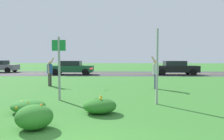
{
  "coord_description": "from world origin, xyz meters",
  "views": [
    {
      "loc": [
        1.12,
        -3.03,
        1.73
      ],
      "look_at": [
        0.81,
        9.78,
        1.03
      ],
      "focal_mm": 34.55,
      "sensor_mm": 36.0,
      "label": 1
    }
  ],
  "objects_px": {
    "car_dark_green_center_left": "(72,68)",
    "person_thrower_blue_shirt": "(50,71)",
    "sign_post_by_roadside": "(157,67)",
    "person_catcher_red_cap_gray_shirt": "(156,71)",
    "frisbee_red": "(91,69)",
    "car_black_center_right": "(175,68)",
    "sign_post_near_path": "(59,62)"
  },
  "relations": [
    {
      "from": "sign_post_near_path",
      "to": "car_dark_green_center_left",
      "type": "distance_m",
      "value": 13.99
    },
    {
      "from": "person_thrower_blue_shirt",
      "to": "frisbee_red",
      "type": "height_order",
      "value": "person_thrower_blue_shirt"
    },
    {
      "from": "car_black_center_right",
      "to": "car_dark_green_center_left",
      "type": "bearing_deg",
      "value": 180.0
    },
    {
      "from": "person_thrower_blue_shirt",
      "to": "car_black_center_right",
      "type": "xyz_separation_m",
      "value": [
        10.23,
        9.26,
        -0.19
      ]
    },
    {
      "from": "person_catcher_red_cap_gray_shirt",
      "to": "car_black_center_right",
      "type": "bearing_deg",
      "value": 69.48
    },
    {
      "from": "car_dark_green_center_left",
      "to": "car_black_center_right",
      "type": "distance_m",
      "value": 10.84
    },
    {
      "from": "person_thrower_blue_shirt",
      "to": "sign_post_near_path",
      "type": "bearing_deg",
      "value": -68.03
    },
    {
      "from": "sign_post_by_roadside",
      "to": "person_thrower_blue_shirt",
      "type": "height_order",
      "value": "sign_post_by_roadside"
    },
    {
      "from": "car_dark_green_center_left",
      "to": "person_catcher_red_cap_gray_shirt",
      "type": "bearing_deg",
      "value": -56.19
    },
    {
      "from": "person_catcher_red_cap_gray_shirt",
      "to": "car_black_center_right",
      "type": "height_order",
      "value": "person_catcher_red_cap_gray_shirt"
    },
    {
      "from": "sign_post_near_path",
      "to": "car_dark_green_center_left",
      "type": "relative_size",
      "value": 0.58
    },
    {
      "from": "sign_post_near_path",
      "to": "car_black_center_right",
      "type": "xyz_separation_m",
      "value": [
        8.42,
        13.75,
        -0.84
      ]
    },
    {
      "from": "sign_post_by_roadside",
      "to": "frisbee_red",
      "type": "xyz_separation_m",
      "value": [
        -3.02,
        4.52,
        -0.29
      ]
    },
    {
      "from": "sign_post_by_roadside",
      "to": "person_catcher_red_cap_gray_shirt",
      "type": "height_order",
      "value": "sign_post_by_roadside"
    },
    {
      "from": "person_catcher_red_cap_gray_shirt",
      "to": "car_dark_green_center_left",
      "type": "height_order",
      "value": "person_catcher_red_cap_gray_shirt"
    },
    {
      "from": "sign_post_by_roadside",
      "to": "person_thrower_blue_shirt",
      "type": "xyz_separation_m",
      "value": [
        -5.68,
        5.16,
        -0.48
      ]
    },
    {
      "from": "person_thrower_blue_shirt",
      "to": "frisbee_red",
      "type": "distance_m",
      "value": 2.74
    },
    {
      "from": "sign_post_by_roadside",
      "to": "person_catcher_red_cap_gray_shirt",
      "type": "xyz_separation_m",
      "value": [
        0.67,
        4.04,
        -0.42
      ]
    },
    {
      "from": "car_dark_green_center_left",
      "to": "person_thrower_blue_shirt",
      "type": "bearing_deg",
      "value": -86.25
    },
    {
      "from": "person_catcher_red_cap_gray_shirt",
      "to": "car_dark_green_center_left",
      "type": "relative_size",
      "value": 0.41
    },
    {
      "from": "person_thrower_blue_shirt",
      "to": "person_catcher_red_cap_gray_shirt",
      "type": "bearing_deg",
      "value": -10.0
    },
    {
      "from": "sign_post_by_roadside",
      "to": "car_black_center_right",
      "type": "distance_m",
      "value": 15.14
    },
    {
      "from": "person_catcher_red_cap_gray_shirt",
      "to": "car_dark_green_center_left",
      "type": "distance_m",
      "value": 12.5
    },
    {
      "from": "person_catcher_red_cap_gray_shirt",
      "to": "frisbee_red",
      "type": "bearing_deg",
      "value": 172.54
    },
    {
      "from": "sign_post_near_path",
      "to": "car_dark_green_center_left",
      "type": "bearing_deg",
      "value": 99.98
    },
    {
      "from": "car_dark_green_center_left",
      "to": "sign_post_near_path",
      "type": "bearing_deg",
      "value": -80.02
    },
    {
      "from": "person_catcher_red_cap_gray_shirt",
      "to": "car_dark_green_center_left",
      "type": "xyz_separation_m",
      "value": [
        -6.95,
        10.38,
        -0.25
      ]
    },
    {
      "from": "frisbee_red",
      "to": "car_dark_green_center_left",
      "type": "relative_size",
      "value": 0.05
    },
    {
      "from": "person_thrower_blue_shirt",
      "to": "car_dark_green_center_left",
      "type": "bearing_deg",
      "value": 93.75
    },
    {
      "from": "frisbee_red",
      "to": "car_black_center_right",
      "type": "xyz_separation_m",
      "value": [
        7.57,
        9.9,
        -0.38
      ]
    },
    {
      "from": "sign_post_by_roadside",
      "to": "person_catcher_red_cap_gray_shirt",
      "type": "relative_size",
      "value": 1.53
    },
    {
      "from": "person_thrower_blue_shirt",
      "to": "car_black_center_right",
      "type": "relative_size",
      "value": 0.4
    }
  ]
}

